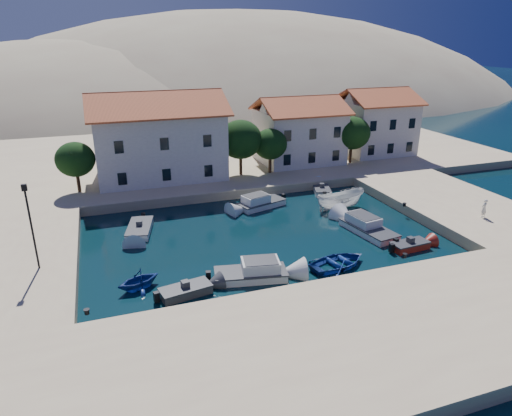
{
  "coord_description": "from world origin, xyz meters",
  "views": [
    {
      "loc": [
        -12.41,
        -24.22,
        16.46
      ],
      "look_at": [
        0.12,
        11.76,
        2.0
      ],
      "focal_mm": 32.0,
      "sensor_mm": 36.0,
      "label": 1
    }
  ],
  "objects_px": {
    "building_mid": "(299,129)",
    "rowboat_south": "(338,266)",
    "cabin_cruiser_south": "(251,273)",
    "pedestrian": "(484,208)",
    "building_left": "(158,134)",
    "building_right": "(376,120)",
    "lamppost": "(30,219)",
    "cabin_cruiser_east": "(369,228)",
    "boat_east": "(340,208)"
  },
  "relations": [
    {
      "from": "building_mid",
      "to": "cabin_cruiser_east",
      "type": "distance_m",
      "value": 22.15
    },
    {
      "from": "building_left",
      "to": "lamppost",
      "type": "height_order",
      "value": "building_left"
    },
    {
      "from": "boat_east",
      "to": "building_mid",
      "type": "bearing_deg",
      "value": -10.28
    },
    {
      "from": "boat_east",
      "to": "pedestrian",
      "type": "relative_size",
      "value": 3.09
    },
    {
      "from": "building_mid",
      "to": "lamppost",
      "type": "height_order",
      "value": "building_mid"
    },
    {
      "from": "building_mid",
      "to": "lamppost",
      "type": "bearing_deg",
      "value": -144.55
    },
    {
      "from": "building_mid",
      "to": "boat_east",
      "type": "bearing_deg",
      "value": -98.09
    },
    {
      "from": "cabin_cruiser_south",
      "to": "boat_east",
      "type": "xyz_separation_m",
      "value": [
        13.07,
        10.51,
        -0.48
      ]
    },
    {
      "from": "lamppost",
      "to": "cabin_cruiser_south",
      "type": "relative_size",
      "value": 1.13
    },
    {
      "from": "boat_east",
      "to": "cabin_cruiser_south",
      "type": "bearing_deg",
      "value": 126.62
    },
    {
      "from": "building_left",
      "to": "building_right",
      "type": "distance_m",
      "value": 30.07
    },
    {
      "from": "cabin_cruiser_south",
      "to": "lamppost",
      "type": "bearing_deg",
      "value": 172.69
    },
    {
      "from": "pedestrian",
      "to": "lamppost",
      "type": "bearing_deg",
      "value": -19.12
    },
    {
      "from": "building_left",
      "to": "building_right",
      "type": "xyz_separation_m",
      "value": [
        30.0,
        2.0,
        -0.46
      ]
    },
    {
      "from": "boat_east",
      "to": "building_right",
      "type": "bearing_deg",
      "value": -43.36
    },
    {
      "from": "cabin_cruiser_south",
      "to": "rowboat_south",
      "type": "height_order",
      "value": "cabin_cruiser_south"
    },
    {
      "from": "cabin_cruiser_south",
      "to": "cabin_cruiser_east",
      "type": "height_order",
      "value": "same"
    },
    {
      "from": "lamppost",
      "to": "cabin_cruiser_south",
      "type": "distance_m",
      "value": 15.62
    },
    {
      "from": "building_mid",
      "to": "building_right",
      "type": "relative_size",
      "value": 1.11
    },
    {
      "from": "building_right",
      "to": "cabin_cruiser_south",
      "type": "xyz_separation_m",
      "value": [
        -27.23,
        -26.7,
        -5.0
      ]
    },
    {
      "from": "cabin_cruiser_east",
      "to": "lamppost",
      "type": "bearing_deg",
      "value": 80.31
    },
    {
      "from": "cabin_cruiser_south",
      "to": "cabin_cruiser_east",
      "type": "xyz_separation_m",
      "value": [
        12.46,
        4.24,
        0.0
      ]
    },
    {
      "from": "building_mid",
      "to": "building_right",
      "type": "height_order",
      "value": "building_right"
    },
    {
      "from": "rowboat_south",
      "to": "pedestrian",
      "type": "xyz_separation_m",
      "value": [
        16.0,
        2.41,
        1.86
      ]
    },
    {
      "from": "lamppost",
      "to": "pedestrian",
      "type": "distance_m",
      "value": 37.36
    },
    {
      "from": "lamppost",
      "to": "cabin_cruiser_east",
      "type": "relative_size",
      "value": 1.04
    },
    {
      "from": "lamppost",
      "to": "rowboat_south",
      "type": "bearing_deg",
      "value": -13.67
    },
    {
      "from": "cabin_cruiser_east",
      "to": "boat_east",
      "type": "relative_size",
      "value": 1.12
    },
    {
      "from": "building_mid",
      "to": "cabin_cruiser_south",
      "type": "distance_m",
      "value": 30.25
    },
    {
      "from": "building_right",
      "to": "cabin_cruiser_east",
      "type": "height_order",
      "value": "building_right"
    },
    {
      "from": "rowboat_south",
      "to": "boat_east",
      "type": "relative_size",
      "value": 0.89
    },
    {
      "from": "boat_east",
      "to": "lamppost",
      "type": "bearing_deg",
      "value": 99.82
    },
    {
      "from": "rowboat_south",
      "to": "cabin_cruiser_east",
      "type": "relative_size",
      "value": 0.79
    },
    {
      "from": "building_left",
      "to": "boat_east",
      "type": "relative_size",
      "value": 2.76
    },
    {
      "from": "building_left",
      "to": "building_mid",
      "type": "relative_size",
      "value": 1.4
    },
    {
      "from": "cabin_cruiser_south",
      "to": "pedestrian",
      "type": "xyz_separation_m",
      "value": [
        22.88,
        1.97,
        1.38
      ]
    },
    {
      "from": "cabin_cruiser_east",
      "to": "pedestrian",
      "type": "bearing_deg",
      "value": -110.99
    },
    {
      "from": "building_left",
      "to": "lamppost",
      "type": "xyz_separation_m",
      "value": [
        -11.5,
        -20.0,
        -1.18
      ]
    },
    {
      "from": "rowboat_south",
      "to": "cabin_cruiser_east",
      "type": "xyz_separation_m",
      "value": [
        5.58,
        4.68,
        0.48
      ]
    },
    {
      "from": "cabin_cruiser_east",
      "to": "boat_east",
      "type": "height_order",
      "value": "cabin_cruiser_east"
    },
    {
      "from": "boat_east",
      "to": "cabin_cruiser_east",
      "type": "bearing_deg",
      "value": 172.23
    },
    {
      "from": "cabin_cruiser_east",
      "to": "boat_east",
      "type": "distance_m",
      "value": 6.32
    },
    {
      "from": "rowboat_south",
      "to": "cabin_cruiser_south",
      "type": "bearing_deg",
      "value": 74.98
    },
    {
      "from": "building_mid",
      "to": "rowboat_south",
      "type": "xyz_separation_m",
      "value": [
        -8.35,
        -26.14,
        -5.22
      ]
    },
    {
      "from": "lamppost",
      "to": "rowboat_south",
      "type": "xyz_separation_m",
      "value": [
        21.15,
        -5.14,
        -4.75
      ]
    },
    {
      "from": "building_right",
      "to": "rowboat_south",
      "type": "distance_m",
      "value": 34.37
    },
    {
      "from": "cabin_cruiser_east",
      "to": "pedestrian",
      "type": "xyz_separation_m",
      "value": [
        10.42,
        -2.27,
        1.38
      ]
    },
    {
      "from": "lamppost",
      "to": "boat_east",
      "type": "bearing_deg",
      "value": 12.0
    },
    {
      "from": "rowboat_south",
      "to": "pedestrian",
      "type": "distance_m",
      "value": 16.29
    },
    {
      "from": "building_left",
      "to": "lamppost",
      "type": "bearing_deg",
      "value": -119.9
    }
  ]
}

